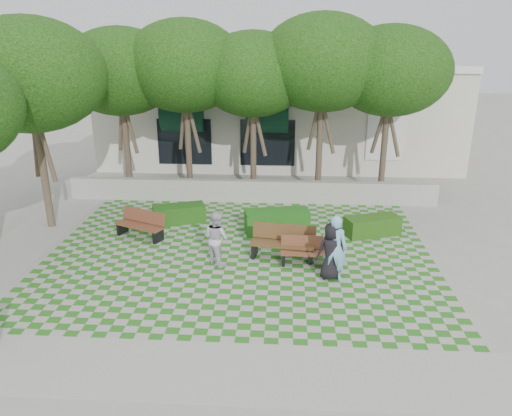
# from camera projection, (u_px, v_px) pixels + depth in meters

# --- Properties ---
(ground) EXTENTS (90.00, 90.00, 0.00)m
(ground) POSITION_uv_depth(u_px,v_px,m) (236.00, 269.00, 14.78)
(ground) COLOR gray
(ground) RESTS_ON ground
(lawn) EXTENTS (12.00, 12.00, 0.00)m
(lawn) POSITION_uv_depth(u_px,v_px,m) (239.00, 255.00, 15.72)
(lawn) COLOR #2B721E
(lawn) RESTS_ON ground
(sidewalk_south) EXTENTS (16.00, 2.00, 0.01)m
(sidewalk_south) POSITION_uv_depth(u_px,v_px,m) (213.00, 371.00, 10.37)
(sidewalk_south) COLOR #9E9B93
(sidewalk_south) RESTS_ON ground
(sidewalk_west) EXTENTS (2.00, 12.00, 0.01)m
(sidewalk_west) POSITION_uv_depth(u_px,v_px,m) (18.00, 249.00, 16.15)
(sidewalk_west) COLOR #9E9B93
(sidewalk_west) RESTS_ON ground
(retaining_wall) EXTENTS (15.00, 0.36, 0.90)m
(retaining_wall) POSITION_uv_depth(u_px,v_px,m) (251.00, 191.00, 20.46)
(retaining_wall) COLOR #9E9B93
(retaining_wall) RESTS_ON ground
(bench_east) EXTENTS (1.64, 0.59, 0.85)m
(bench_east) POSITION_uv_depth(u_px,v_px,m) (308.00, 252.00, 14.97)
(bench_east) COLOR brown
(bench_east) RESTS_ON ground
(bench_mid) EXTENTS (2.05, 0.93, 1.04)m
(bench_mid) POSITION_uv_depth(u_px,v_px,m) (283.00, 243.00, 15.37)
(bench_mid) COLOR #4E341A
(bench_mid) RESTS_ON ground
(bench_west) EXTENTS (1.84, 1.26, 0.92)m
(bench_west) POSITION_uv_depth(u_px,v_px,m) (141.00, 225.00, 16.93)
(bench_west) COLOR brown
(bench_west) RESTS_ON ground
(hedge_east) EXTENTS (2.01, 1.33, 0.65)m
(hedge_east) POSITION_uv_depth(u_px,v_px,m) (372.00, 226.00, 17.15)
(hedge_east) COLOR #204713
(hedge_east) RESTS_ON ground
(hedge_midright) EXTENTS (2.34, 1.32, 0.77)m
(hedge_midright) POSITION_uv_depth(u_px,v_px,m) (277.00, 221.00, 17.41)
(hedge_midright) COLOR #1A5015
(hedge_midright) RESTS_ON ground
(hedge_midleft) EXTENTS (2.00, 1.33, 0.65)m
(hedge_midleft) POSITION_uv_depth(u_px,v_px,m) (179.00, 214.00, 18.28)
(hedge_midleft) COLOR #1B4712
(hedge_midleft) RESTS_ON ground
(person_blue) EXTENTS (0.81, 0.65, 1.91)m
(person_blue) POSITION_uv_depth(u_px,v_px,m) (335.00, 247.00, 13.92)
(person_blue) COLOR #7CBCE2
(person_blue) RESTS_ON ground
(person_dark) EXTENTS (0.92, 0.71, 1.67)m
(person_dark) POSITION_uv_depth(u_px,v_px,m) (331.00, 251.00, 13.98)
(person_dark) COLOR black
(person_dark) RESTS_ON ground
(person_white) EXTENTS (1.03, 1.01, 1.67)m
(person_white) POSITION_uv_depth(u_px,v_px,m) (217.00, 238.00, 14.86)
(person_white) COLOR silver
(person_white) RESTS_ON ground
(tree_row) EXTENTS (17.70, 13.40, 7.41)m
(tree_row) POSITION_uv_depth(u_px,v_px,m) (201.00, 72.00, 18.74)
(tree_row) COLOR #47382B
(tree_row) RESTS_ON ground
(building) EXTENTS (18.00, 8.92, 5.15)m
(building) POSITION_uv_depth(u_px,v_px,m) (279.00, 111.00, 27.10)
(building) COLOR beige
(building) RESTS_ON ground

